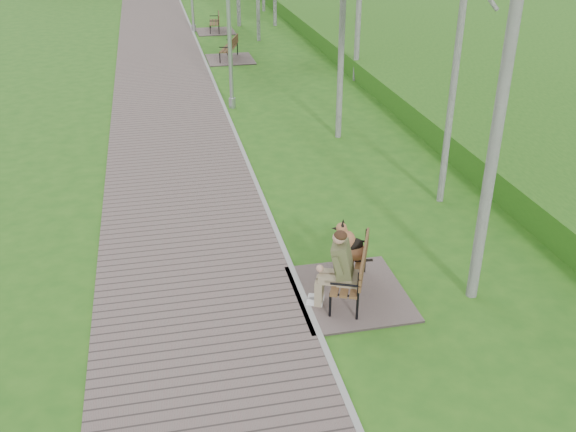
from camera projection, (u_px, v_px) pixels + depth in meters
name	position (u px, v px, depth m)	size (l,w,h in m)	color
ground	(253.00, 178.00, 15.51)	(120.00, 120.00, 0.00)	#2A6319
walkway	(154.00, 20.00, 33.87)	(3.50, 67.00, 0.04)	#705F5A
kerb	(188.00, 19.00, 34.20)	(0.10, 67.00, 0.05)	#999993
embankment	(410.00, 16.00, 35.16)	(14.00, 70.00, 1.60)	#468422
bench_main	(347.00, 274.00, 10.79)	(1.88, 2.09, 1.64)	#705F5A
bench_second	(229.00, 55.00, 26.05)	(1.86, 2.07, 1.14)	#705F5A
bench_third	(215.00, 28.00, 31.15)	(1.80, 2.00, 1.11)	#705F5A
lamp_post_near	(229.00, 24.00, 19.25)	(0.21, 0.21, 5.56)	#A1A4A9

